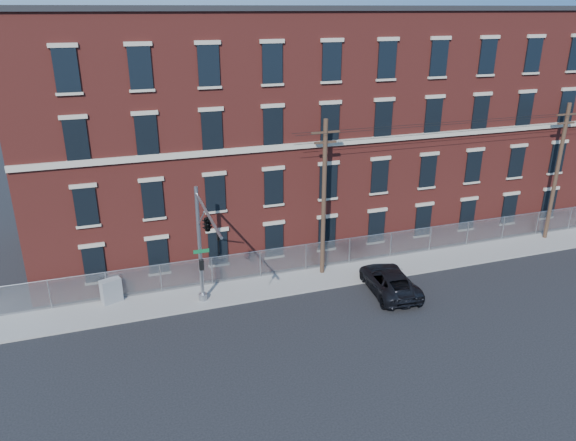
% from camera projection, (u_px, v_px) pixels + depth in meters
% --- Properties ---
extents(ground, '(140.00, 140.00, 0.00)m').
position_uv_depth(ground, '(326.00, 323.00, 29.93)').
color(ground, black).
rests_on(ground, ground).
extents(sidewalk, '(65.00, 3.00, 0.12)m').
position_uv_depth(sidewalk, '(458.00, 256.00, 37.90)').
color(sidewalk, gray).
rests_on(sidewalk, ground).
extents(mill_building, '(55.30, 14.32, 16.30)m').
position_uv_depth(mill_building, '(402.00, 117.00, 42.82)').
color(mill_building, maroon).
rests_on(mill_building, ground).
extents(chain_link_fence, '(59.06, 0.06, 1.85)m').
position_uv_depth(chain_link_fence, '(449.00, 236.00, 38.68)').
color(chain_link_fence, '#A5A8AD').
rests_on(chain_link_fence, ground).
extents(traffic_signal_mast, '(0.90, 6.75, 7.00)m').
position_uv_depth(traffic_signal_mast, '(206.00, 232.00, 28.10)').
color(traffic_signal_mast, '#9EA0A5').
rests_on(traffic_signal_mast, ground).
extents(utility_pole_near, '(1.80, 0.28, 10.00)m').
position_uv_depth(utility_pole_near, '(324.00, 196.00, 33.52)').
color(utility_pole_near, '#3F2B1F').
rests_on(utility_pole_near, ground).
extents(utility_pole_mid, '(1.80, 0.28, 10.00)m').
position_uv_depth(utility_pole_mid, '(557.00, 170.00, 38.88)').
color(utility_pole_mid, '#3F2B1F').
rests_on(utility_pole_mid, ground).
extents(overhead_wires, '(40.00, 0.62, 0.62)m').
position_uv_depth(overhead_wires, '(567.00, 117.00, 37.50)').
color(overhead_wires, black).
rests_on(overhead_wires, ground).
extents(pickup_truck, '(2.98, 5.53, 1.48)m').
position_uv_depth(pickup_truck, '(389.00, 281.00, 32.97)').
color(pickup_truck, black).
rests_on(pickup_truck, ground).
extents(utility_cabinet, '(1.28, 0.95, 1.44)m').
position_uv_depth(utility_cabinet, '(111.00, 291.00, 31.62)').
color(utility_cabinet, gray).
rests_on(utility_cabinet, sidewalk).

